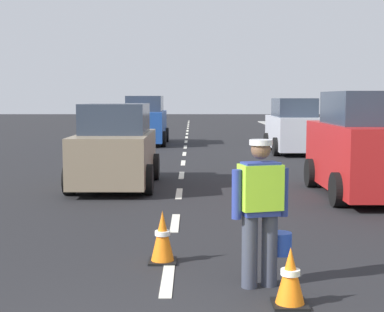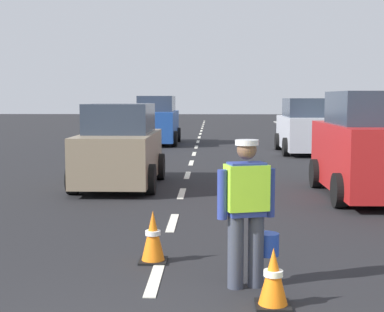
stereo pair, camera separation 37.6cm
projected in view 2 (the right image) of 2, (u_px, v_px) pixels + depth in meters
name	position (u px, v px, depth m)	size (l,w,h in m)	color
ground_plane	(196.00, 147.00, 25.04)	(96.00, 96.00, 0.00)	black
lane_center_line	(199.00, 139.00, 29.21)	(0.14, 46.40, 0.01)	silver
road_worker	(248.00, 206.00, 6.43)	(0.72, 0.50, 1.67)	#383D4C
traffic_cone_near	(273.00, 278.00, 5.87)	(0.36, 0.36, 0.62)	black
traffic_cone_far	(153.00, 237.00, 7.47)	(0.36, 0.36, 0.68)	black
car_parked_far	(304.00, 128.00, 22.07)	(1.88, 4.20, 2.10)	silver
car_oncoming_lead	(120.00, 148.00, 13.82)	(1.93, 3.82, 1.98)	gray
car_oncoming_second	(157.00, 122.00, 26.30)	(2.03, 4.34, 2.20)	#1E4799
car_parked_curbside	(369.00, 148.00, 12.28)	(1.98, 4.06, 2.26)	red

